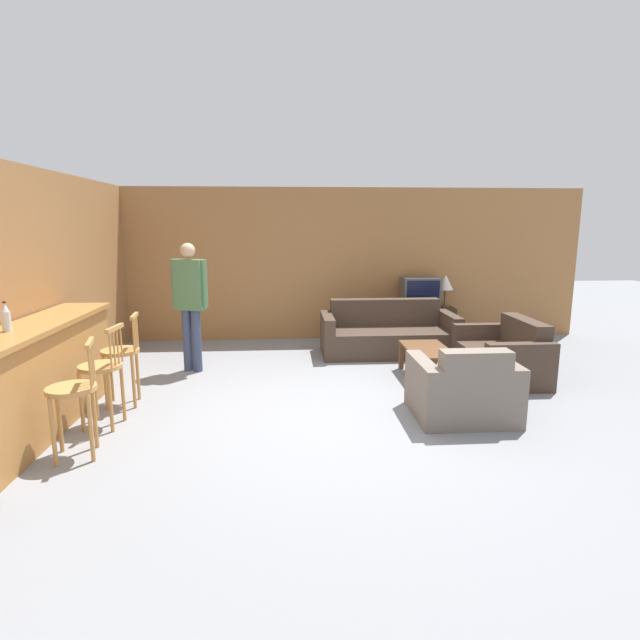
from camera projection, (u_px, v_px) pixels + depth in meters
The scene contains 16 objects.
ground_plane at pixel (333, 412), 5.37m from camera, with size 24.00×24.00×0.00m, color gray.
wall_back at pixel (314, 265), 8.63m from camera, with size 9.40×0.08×2.60m.
wall_left at pixel (65, 281), 6.16m from camera, with size 0.08×8.58×2.60m.
bar_counter at pixel (40, 377), 4.84m from camera, with size 0.55×2.60×1.05m.
bar_chair_near at pixel (74, 396), 4.24m from camera, with size 0.49×0.49×1.02m.
bar_chair_mid at pixel (102, 373), 4.89m from camera, with size 0.45×0.45×1.02m.
bar_chair_far at pixel (122, 357), 5.49m from camera, with size 0.46×0.46×1.02m.
couch_far at pixel (388, 335), 7.78m from camera, with size 2.06×0.93×0.81m.
armchair_near at pixel (463, 391), 5.16m from camera, with size 1.00×0.88×0.79m.
loveseat_right at pixel (503, 357), 6.52m from camera, with size 0.85×1.33×0.78m.
coffee_table at pixel (427, 353), 6.48m from camera, with size 0.55×0.98×0.40m.
tv_unit at pixel (419, 324), 8.59m from camera, with size 1.19×0.44×0.58m.
tv at pixel (420, 292), 8.48m from camera, with size 0.62×0.44×0.52m.
bottle at pixel (6, 318), 4.38m from camera, with size 0.07×0.07×0.27m.
table_lamp at pixel (446, 283), 8.49m from camera, with size 0.26×0.26×0.55m.
person_by_window at pixel (190, 299), 6.68m from camera, with size 0.50×0.28×1.74m.
Camera 1 is at (-0.49, -5.06, 1.99)m, focal length 28.00 mm.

